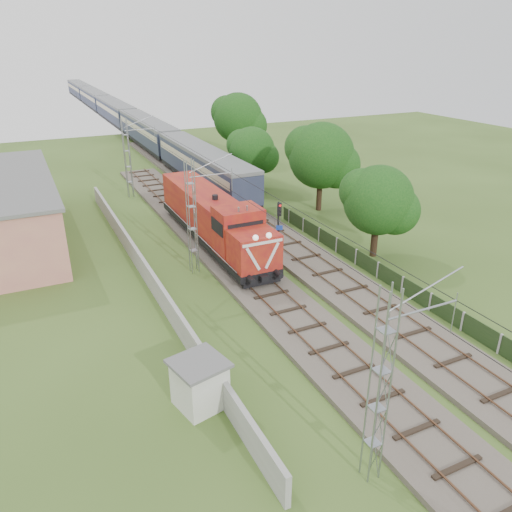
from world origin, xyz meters
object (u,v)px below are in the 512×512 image
locomotive (214,218)px  coach_rake (115,111)px  relay_hut (200,383)px  signal_post (279,220)px

locomotive → coach_rake: 64.30m
locomotive → relay_hut: (-7.40, -17.35, -1.13)m
locomotive → relay_hut: bearing=-113.1°
signal_post → relay_hut: 16.86m
locomotive → relay_hut: 18.89m
coach_rake → locomotive: bearing=-94.5°
locomotive → signal_post: 5.67m
coach_rake → relay_hut: size_ratio=44.51×
coach_rake → signal_post: bearing=-91.4°
locomotive → relay_hut: locomotive is taller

